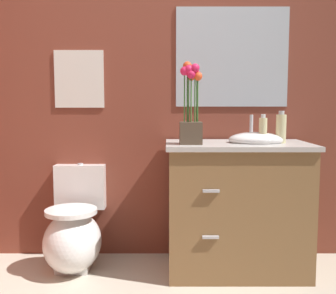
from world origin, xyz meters
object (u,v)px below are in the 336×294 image
at_px(toilet, 74,233).
at_px(flower_vase, 191,112).
at_px(soap_bottle, 281,128).
at_px(wall_poster, 79,79).
at_px(lotion_bottle, 263,130).
at_px(wall_mirror, 232,57).
at_px(vanity_cabinet, 237,205).

relative_size(toilet, flower_vase, 1.33).
xyz_separation_m(soap_bottle, wall_poster, (-1.37, 0.32, 0.33)).
height_order(lotion_bottle, wall_mirror, wall_mirror).
xyz_separation_m(lotion_bottle, wall_poster, (-1.25, 0.34, 0.34)).
bearing_deg(wall_mirror, vanity_cabinet, -89.47).
xyz_separation_m(wall_poster, wall_mirror, (1.10, 0.00, 0.15)).
distance_m(flower_vase, soap_bottle, 0.60).
relative_size(flower_vase, lotion_bottle, 2.75).
bearing_deg(flower_vase, soap_bottle, 6.04).
height_order(flower_vase, lotion_bottle, flower_vase).
relative_size(toilet, wall_mirror, 0.86).
xyz_separation_m(flower_vase, wall_poster, (-0.78, 0.38, 0.23)).
relative_size(vanity_cabinet, wall_mirror, 1.31).
distance_m(toilet, soap_bottle, 1.55).
bearing_deg(wall_poster, flower_vase, -25.84).
bearing_deg(lotion_bottle, vanity_cabinet, 163.66).
bearing_deg(flower_vase, wall_poster, 154.16).
bearing_deg(wall_poster, lotion_bottle, -15.16).
bearing_deg(toilet, flower_vase, -8.11).
xyz_separation_m(lotion_bottle, wall_mirror, (-0.15, 0.34, 0.50)).
bearing_deg(lotion_bottle, flower_vase, -174.97).
height_order(toilet, wall_mirror, wall_mirror).
distance_m(toilet, wall_poster, 1.09).
distance_m(wall_poster, wall_mirror, 1.11).
relative_size(toilet, wall_poster, 1.69).
distance_m(soap_bottle, wall_mirror, 0.64).
relative_size(toilet, soap_bottle, 3.30).
distance_m(vanity_cabinet, soap_bottle, 0.59).
bearing_deg(vanity_cabinet, wall_poster, 165.01).
bearing_deg(wall_poster, soap_bottle, -13.02).
xyz_separation_m(toilet, lotion_bottle, (1.25, -0.07, 0.71)).
bearing_deg(soap_bottle, wall_poster, 166.98).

